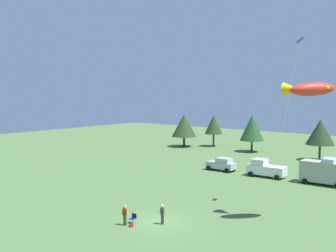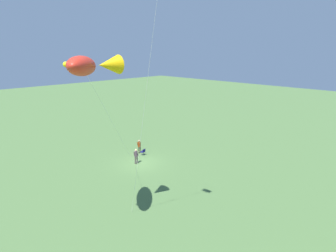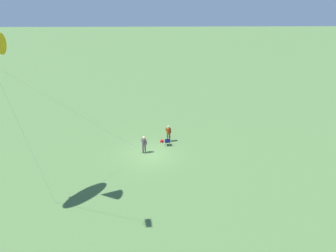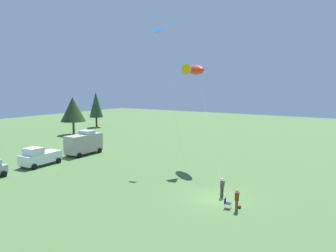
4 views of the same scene
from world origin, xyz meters
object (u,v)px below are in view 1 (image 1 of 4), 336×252
backpack_on_grass (131,226)px  van_motorhome_grey (324,171)px  kite_diamond_blue (298,49)px  person_kite_flyer (162,213)px  folding_chair (133,218)px  car_silver_compact (222,164)px  truck_white_pickup (265,169)px  person_spectator (125,214)px  kite_large_fish (307,89)px

backpack_on_grass → van_motorhome_grey: van_motorhome_grey is taller
van_motorhome_grey → kite_diamond_blue: size_ratio=0.33×
backpack_on_grass → person_kite_flyer: bearing=53.1°
folding_chair → car_silver_compact: size_ratio=0.19×
truck_white_pickup → kite_diamond_blue: bearing=122.8°
person_kite_flyer → car_silver_compact: car_silver_compact is taller
car_silver_compact → van_motorhome_grey: van_motorhome_grey is taller
backpack_on_grass → truck_white_pickup: size_ratio=0.06×
car_silver_compact → truck_white_pickup: truck_white_pickup is taller
car_silver_compact → folding_chair: bearing=-76.9°
person_kite_flyer → car_silver_compact: size_ratio=0.41×
backpack_on_grass → car_silver_compact: 26.11m
van_motorhome_grey → kite_diamond_blue: (1.08, -12.25, 13.70)m
backpack_on_grass → kite_diamond_blue: (8.71, 13.59, 15.23)m
car_silver_compact → person_kite_flyer: bearing=-71.2°
folding_chair → kite_diamond_blue: (9.26, 12.78, 14.85)m
person_spectator → truck_white_pickup: truck_white_pickup is taller
car_silver_compact → truck_white_pickup: size_ratio=0.83×
person_spectator → van_motorhome_grey: 27.23m
person_spectator → van_motorhome_grey: (8.30, 25.93, 0.62)m
backpack_on_grass → van_motorhome_grey: (7.63, 25.84, 1.53)m
kite_diamond_blue → truck_white_pickup: bearing=126.1°
person_kite_flyer → folding_chair: size_ratio=2.12×
person_kite_flyer → kite_diamond_blue: size_ratio=0.11×
folding_chair → car_silver_compact: (-6.05, 24.44, 0.46)m
folding_chair → person_spectator: person_spectator is taller
truck_white_pickup → backpack_on_grass: bearing=86.5°
backpack_on_grass → kite_large_fish: bearing=42.6°
backpack_on_grass → person_spectator: bearing=-172.9°
person_kite_flyer → backpack_on_grass: person_kite_flyer is taller
person_spectator → kite_large_fish: 18.67m
folding_chair → person_spectator: 1.05m
person_kite_flyer → car_silver_compact: bearing=-144.1°
folding_chair → kite_large_fish: kite_large_fish is taller
truck_white_pickup → kite_diamond_blue: size_ratio=0.31×
folding_chair → van_motorhome_grey: size_ratio=0.15×
person_spectator → kite_large_fish: bearing=134.0°
person_spectator → kite_large_fish: (11.60, 10.12, 10.57)m
person_kite_flyer → truck_white_pickup: size_ratio=0.34×
backpack_on_grass → truck_white_pickup: 25.47m
car_silver_compact → truck_white_pickup: (6.67, 0.20, 0.15)m
folding_chair → backpack_on_grass: folding_chair is taller
kite_large_fish → kite_diamond_blue: 5.62m
kite_diamond_blue → kite_large_fish: bearing=-58.1°
car_silver_compact → truck_white_pickup: bearing=0.9°
person_spectator → truck_white_pickup: size_ratio=0.34×
backpack_on_grass → kite_large_fish: kite_large_fish is taller
backpack_on_grass → folding_chair: bearing=124.4°
person_kite_flyer → backpack_on_grass: bearing=-20.6°
van_motorhome_grey → car_silver_compact: bearing=-178.5°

